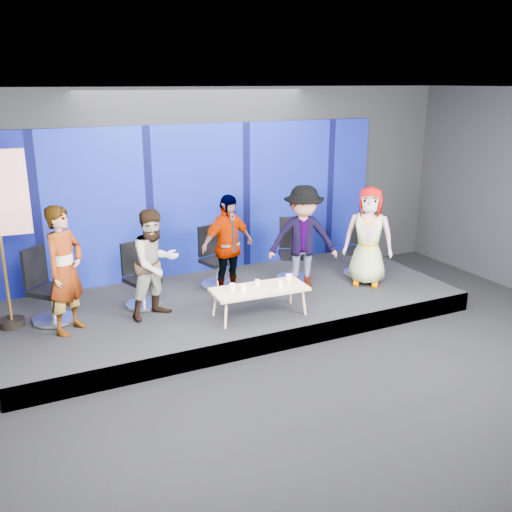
# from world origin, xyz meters

# --- Properties ---
(ground) EXTENTS (10.00, 10.00, 0.00)m
(ground) POSITION_xyz_m (0.00, 0.00, 0.00)
(ground) COLOR black
(ground) RESTS_ON ground
(room_walls) EXTENTS (10.02, 8.02, 3.51)m
(room_walls) POSITION_xyz_m (0.00, 0.00, 2.43)
(room_walls) COLOR black
(room_walls) RESTS_ON ground
(riser) EXTENTS (7.00, 3.00, 0.30)m
(riser) POSITION_xyz_m (0.00, 2.50, 0.15)
(riser) COLOR black
(riser) RESTS_ON ground
(backdrop) EXTENTS (7.00, 0.08, 2.60)m
(backdrop) POSITION_xyz_m (0.00, 3.95, 1.60)
(backdrop) COLOR #070951
(backdrop) RESTS_ON riser
(chair_a) EXTENTS (0.86, 0.86, 1.08)m
(chair_a) POSITION_xyz_m (-2.74, 2.74, 0.66)
(chair_a) COLOR silver
(chair_a) RESTS_ON riser
(panelist_a) EXTENTS (0.75, 0.75, 1.75)m
(panelist_a) POSITION_xyz_m (-2.53, 2.29, 1.18)
(panelist_a) COLOR black
(panelist_a) RESTS_ON riser
(chair_b) EXTENTS (0.70, 0.70, 0.98)m
(chair_b) POSITION_xyz_m (-1.41, 2.77, 0.62)
(chair_b) COLOR silver
(chair_b) RESTS_ON riser
(panelist_b) EXTENTS (0.93, 0.82, 1.59)m
(panelist_b) POSITION_xyz_m (-1.31, 2.28, 1.10)
(panelist_b) COLOR black
(panelist_b) RESTS_ON riser
(chair_c) EXTENTS (0.69, 0.69, 1.01)m
(chair_c) POSITION_xyz_m (-0.05, 3.11, 0.63)
(chair_c) COLOR silver
(chair_c) RESTS_ON riser
(panelist_c) EXTENTS (1.03, 0.62, 1.63)m
(panelist_c) POSITION_xyz_m (-0.04, 2.61, 1.12)
(panelist_c) COLOR black
(panelist_c) RESTS_ON riser
(chair_d) EXTENTS (0.78, 0.78, 1.06)m
(chair_d) POSITION_xyz_m (1.26, 2.83, 0.65)
(chair_d) COLOR silver
(chair_d) RESTS_ON riser
(panelist_d) EXTENTS (1.27, 1.00, 1.72)m
(panelist_d) POSITION_xyz_m (1.16, 2.33, 1.16)
(panelist_d) COLOR black
(panelist_d) RESTS_ON riser
(chair_e) EXTENTS (0.81, 0.81, 1.02)m
(chair_e) POSITION_xyz_m (2.47, 2.55, 0.64)
(chair_e) COLOR silver
(chair_e) RESTS_ON riser
(panelist_e) EXTENTS (0.96, 0.92, 1.65)m
(panelist_e) POSITION_xyz_m (2.27, 2.09, 1.13)
(panelist_e) COLOR black
(panelist_e) RESTS_ON riser
(coffee_table) EXTENTS (1.41, 0.65, 0.43)m
(coffee_table) POSITION_xyz_m (0.04, 1.64, 0.69)
(coffee_table) COLOR tan
(coffee_table) RESTS_ON riser
(mug_a) EXTENTS (0.09, 0.09, 0.11)m
(mug_a) POSITION_xyz_m (-0.36, 1.70, 0.78)
(mug_a) COLOR white
(mug_a) RESTS_ON coffee_table
(mug_b) EXTENTS (0.09, 0.09, 0.10)m
(mug_b) POSITION_xyz_m (-0.24, 1.58, 0.78)
(mug_b) COLOR white
(mug_b) RESTS_ON coffee_table
(mug_c) EXTENTS (0.08, 0.08, 0.09)m
(mug_c) POSITION_xyz_m (0.05, 1.73, 0.77)
(mug_c) COLOR white
(mug_c) RESTS_ON coffee_table
(mug_d) EXTENTS (0.08, 0.08, 0.10)m
(mug_d) POSITION_xyz_m (0.33, 1.55, 0.78)
(mug_d) COLOR white
(mug_d) RESTS_ON coffee_table
(mug_e) EXTENTS (0.09, 0.09, 0.11)m
(mug_e) POSITION_xyz_m (0.56, 1.71, 0.78)
(mug_e) COLOR white
(mug_e) RESTS_ON coffee_table
(flag_stand) EXTENTS (0.59, 0.35, 2.59)m
(flag_stand) POSITION_xyz_m (-3.12, 2.77, 1.67)
(flag_stand) COLOR black
(flag_stand) RESTS_ON riser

